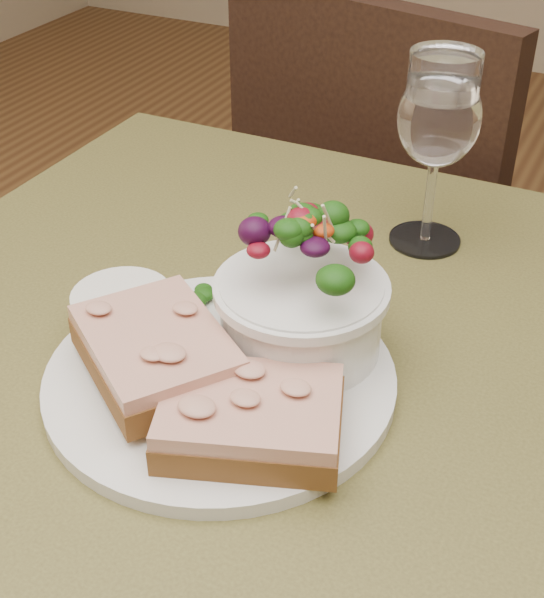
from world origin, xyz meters
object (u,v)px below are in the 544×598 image
at_px(chair_far, 401,336).
at_px(ramekin, 123,309).
at_px(dinner_plate, 220,378).
at_px(wine_glass, 439,124).
at_px(cafe_table, 283,465).
at_px(sandwich_front, 251,418).
at_px(salad_bowl, 302,285).
at_px(sandwich_back, 156,351).

bearing_deg(chair_far, ramekin, 100.39).
distance_m(chair_far, ramekin, 0.85).
distance_m(dinner_plate, wine_glass, 0.31).
bearing_deg(chair_far, cafe_table, 111.67).
height_order(chair_far, sandwich_front, chair_far).
height_order(sandwich_front, wine_glass, wine_glass).
xyz_separation_m(ramekin, salad_bowl, (0.14, 0.04, 0.04)).
relative_size(cafe_table, salad_bowl, 6.30).
height_order(sandwich_front, salad_bowl, salad_bowl).
bearing_deg(sandwich_back, wine_glass, 105.10).
relative_size(chair_far, salad_bowl, 7.09).
height_order(dinner_plate, ramekin, ramekin).
distance_m(sandwich_front, salad_bowl, 0.12).
relative_size(dinner_plate, sandwich_back, 1.69).
height_order(ramekin, salad_bowl, salad_bowl).
distance_m(chair_far, sandwich_back, 0.89).
height_order(cafe_table, salad_bowl, salad_bowl).
bearing_deg(sandwich_back, chair_far, 127.01).
xyz_separation_m(chair_far, salad_bowl, (0.09, -0.65, 0.53)).
xyz_separation_m(cafe_table, sandwich_front, (0.01, -0.08, 0.13)).
bearing_deg(dinner_plate, chair_far, 94.10).
bearing_deg(wine_glass, sandwich_back, -110.99).
bearing_deg(wine_glass, cafe_table, -98.95).
relative_size(dinner_plate, sandwich_front, 1.83).
bearing_deg(wine_glass, salad_bowl, -98.93).
bearing_deg(salad_bowl, sandwich_back, -135.09).
distance_m(chair_far, wine_glass, 0.73).
bearing_deg(cafe_table, sandwich_front, -80.42).
distance_m(sandwich_front, wine_glass, 0.34).
height_order(chair_far, ramekin, chair_far).
distance_m(dinner_plate, ramekin, 0.10).
distance_m(sandwich_back, salad_bowl, 0.12).
bearing_deg(chair_far, sandwich_back, 105.07).
distance_m(chair_far, salad_bowl, 0.85).
height_order(sandwich_back, wine_glass, wine_glass).
distance_m(sandwich_front, ramekin, 0.16).
bearing_deg(salad_bowl, dinner_plate, -127.15).
bearing_deg(sandwich_front, salad_bowl, 76.38).
bearing_deg(sandwich_front, dinner_plate, 116.71).
bearing_deg(ramekin, dinner_plate, -8.45).
xyz_separation_m(sandwich_back, wine_glass, (0.12, 0.30, 0.09)).
height_order(cafe_table, chair_far, chair_far).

